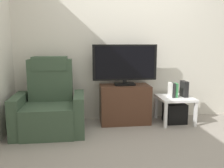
{
  "coord_description": "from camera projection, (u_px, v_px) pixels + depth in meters",
  "views": [
    {
      "loc": [
        -0.77,
        -2.85,
        1.28
      ],
      "look_at": [
        -0.35,
        0.5,
        0.7
      ],
      "focal_mm": 38.58,
      "sensor_mm": 36.0,
      "label": 1
    }
  ],
  "objects": [
    {
      "name": "book_rightmost",
      "position": [
        176.0,
        90.0,
        3.82
      ],
      "size": [
        0.04,
        0.11,
        0.23
      ],
      "primitive_type": "cube",
      "color": "#388C4C",
      "rests_on": "side_table"
    },
    {
      "name": "book_middle",
      "position": [
        173.0,
        90.0,
        3.82
      ],
      "size": [
        0.04,
        0.14,
        0.23
      ],
      "primitive_type": "cube",
      "color": "#262626",
      "rests_on": "side_table"
    },
    {
      "name": "game_console",
      "position": [
        184.0,
        89.0,
        3.87
      ],
      "size": [
        0.07,
        0.2,
        0.25
      ],
      "primitive_type": "cube",
      "color": "black",
      "rests_on": "side_table"
    },
    {
      "name": "side_table",
      "position": [
        175.0,
        101.0,
        3.87
      ],
      "size": [
        0.54,
        0.54,
        0.42
      ],
      "color": "white",
      "rests_on": "ground"
    },
    {
      "name": "wall_back",
      "position": [
        128.0,
        42.0,
        3.99
      ],
      "size": [
        6.4,
        0.06,
        2.6
      ],
      "primitive_type": "cube",
      "color": "beige",
      "rests_on": "ground"
    },
    {
      "name": "television",
      "position": [
        125.0,
        64.0,
        3.78
      ],
      "size": [
        1.02,
        0.2,
        0.64
      ],
      "color": "black",
      "rests_on": "tv_stand"
    },
    {
      "name": "subwoofer_box",
      "position": [
        175.0,
        113.0,
        3.91
      ],
      "size": [
        0.32,
        0.32,
        0.32
      ],
      "primitive_type": "cube",
      "color": "black",
      "rests_on": "ground"
    },
    {
      "name": "recliner_armchair",
      "position": [
        50.0,
        106.0,
        3.47
      ],
      "size": [
        0.98,
        0.78,
        1.08
      ],
      "rotation": [
        0.0,
        0.0,
        0.18
      ],
      "color": "#384C38",
      "rests_on": "ground"
    },
    {
      "name": "ground_plane",
      "position": [
        144.0,
        143.0,
        3.1
      ],
      "size": [
        6.4,
        6.4,
        0.0
      ],
      "primitive_type": "plane",
      "color": "gray"
    },
    {
      "name": "book_leftmost",
      "position": [
        170.0,
        90.0,
        3.81
      ],
      "size": [
        0.04,
        0.12,
        0.24
      ],
      "primitive_type": "cube",
      "color": "white",
      "rests_on": "side_table"
    },
    {
      "name": "tv_stand",
      "position": [
        125.0,
        104.0,
        3.87
      ],
      "size": [
        0.79,
        0.43,
        0.61
      ],
      "color": "#4C2D1E",
      "rests_on": "ground"
    }
  ]
}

